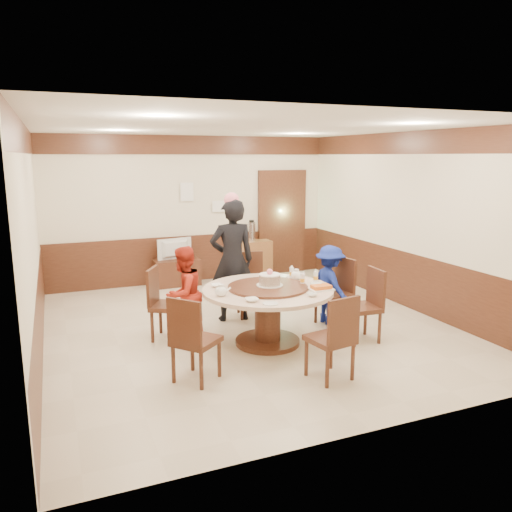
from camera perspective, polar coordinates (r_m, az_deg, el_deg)
name	(u,v)px	position (r m, az deg, el deg)	size (l,w,h in m)	color
room	(249,253)	(6.99, -0.81, 0.29)	(6.00, 6.04, 2.84)	beige
banquet_table	(268,304)	(6.49, 1.34, -5.56)	(1.69, 1.69, 0.78)	#462315
chair_0	(335,304)	(7.40, 8.97, -5.41)	(0.51, 0.50, 0.97)	#462315
chair_1	(251,296)	(7.69, -0.52, -4.60)	(0.52, 0.53, 0.97)	#462315
chair_2	(167,316)	(6.85, -10.08, -6.82)	(0.60, 0.60, 0.97)	#462315
chair_3	(195,354)	(5.57, -6.96, -11.07)	(0.62, 0.62, 0.97)	#462315
chair_4	(331,352)	(5.63, 8.56, -10.84)	(0.51, 0.52, 0.97)	#462315
chair_5	(362,318)	(6.82, 12.04, -6.98)	(0.48, 0.47, 0.97)	#462315
person_standing	(232,260)	(7.37, -2.75, -0.50)	(0.66, 0.44, 1.82)	black
person_red	(184,294)	(6.67, -8.27, -4.30)	(0.62, 0.48, 1.27)	#AD2617
person_blue	(330,285)	(7.35, 8.43, -3.27)	(0.75, 0.43, 1.16)	navy
birthday_cake	(270,280)	(6.43, 1.57, -2.72)	(0.34, 0.34, 0.22)	white
teapot_left	(221,291)	(6.08, -4.02, -4.03)	(0.17, 0.15, 0.13)	white
teapot_right	(296,275)	(6.89, 4.64, -2.20)	(0.17, 0.15, 0.13)	white
bowl_0	(217,285)	(6.51, -4.50, -3.38)	(0.16, 0.16, 0.04)	white
bowl_1	(312,295)	(6.10, 6.44, -4.42)	(0.13, 0.13, 0.04)	white
bowl_2	(252,300)	(5.86, -0.50, -5.03)	(0.16, 0.16, 0.04)	white
bowl_3	(316,285)	(6.56, 6.86, -3.28)	(0.15, 0.15, 0.05)	white
saucer_near	(270,304)	(5.76, 1.67, -5.46)	(0.18, 0.18, 0.01)	white
saucer_far	(283,276)	(7.05, 3.08, -2.32)	(0.18, 0.18, 0.01)	white
shrimp_platter	(321,288)	(6.40, 7.46, -3.63)	(0.30, 0.20, 0.06)	white
bottle_0	(302,279)	(6.58, 5.33, -2.68)	(0.06, 0.06, 0.16)	white
bottle_1	(316,277)	(6.72, 6.84, -2.41)	(0.06, 0.06, 0.16)	white
bottle_2	(292,273)	(6.93, 4.10, -1.93)	(0.06, 0.06, 0.16)	white
tv_stand	(177,272)	(9.61, -9.04, -1.84)	(0.85, 0.45, 0.50)	#462315
television	(176,249)	(9.52, -9.12, 0.79)	(0.69, 0.09, 0.39)	gray
side_cabinet	(251,259)	(10.06, -0.60, -0.37)	(0.80, 0.40, 0.75)	brown
thermos	(252,232)	(9.97, -0.50, 2.82)	(0.15, 0.15, 0.38)	silver
notice_left	(187,192)	(9.65, -7.89, 7.27)	(0.25, 0.00, 0.35)	white
notice_right	(220,206)	(9.86, -4.17, 5.68)	(0.30, 0.00, 0.22)	white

